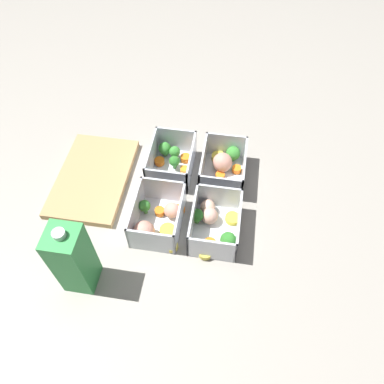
# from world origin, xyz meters

# --- Properties ---
(ground_plane) EXTENTS (4.00, 4.00, 0.00)m
(ground_plane) POSITION_xyz_m (0.00, 0.00, 0.00)
(ground_plane) COLOR gray
(container_near_left) EXTENTS (0.16, 0.12, 0.08)m
(container_near_left) POSITION_xyz_m (-0.08, -0.07, 0.03)
(container_near_left) COLOR silver
(container_near_left) RESTS_ON ground_plane
(container_near_right) EXTENTS (0.15, 0.11, 0.08)m
(container_near_right) POSITION_xyz_m (0.10, -0.07, 0.03)
(container_near_right) COLOR silver
(container_near_right) RESTS_ON ground_plane
(container_far_left) EXTENTS (0.15, 0.11, 0.08)m
(container_far_left) POSITION_xyz_m (-0.09, 0.07, 0.03)
(container_far_left) COLOR silver
(container_far_left) RESTS_ON ground_plane
(container_far_right) EXTENTS (0.15, 0.11, 0.08)m
(container_far_right) POSITION_xyz_m (0.10, 0.07, 0.03)
(container_far_right) COLOR silver
(container_far_right) RESTS_ON ground_plane
(juice_carton) EXTENTS (0.07, 0.07, 0.20)m
(juice_carton) POSITION_xyz_m (-0.25, 0.20, 0.10)
(juice_carton) COLOR green
(juice_carton) RESTS_ON ground_plane
(cutting_board) EXTENTS (0.28, 0.18, 0.02)m
(cutting_board) POSITION_xyz_m (0.02, 0.27, 0.01)
(cutting_board) COLOR tan
(cutting_board) RESTS_ON ground_plane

